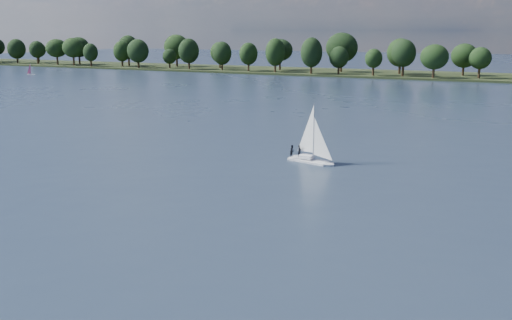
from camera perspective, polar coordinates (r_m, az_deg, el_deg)
The scene contains 6 objects.
ground at distance 119.48m, azimuth 17.75°, elevation 3.87°, with size 700.00×700.00×0.00m, color #233342.
far_shore at distance 230.40m, azimuth 21.59°, elevation 7.63°, with size 660.00×40.00×1.50m, color black.
sailboat at distance 76.70m, azimuth 5.33°, elevation 1.48°, with size 6.59×3.32×8.35m.
dinghy_pink at distance 246.39m, azimuth -21.58°, elevation 8.18°, with size 3.23×2.34×4.81m.
pontoon at distance 299.10m, azimuth -19.65°, elevation 8.78°, with size 4.00×2.00×0.50m, color #595C5E.
treeline at distance 226.85m, azimuth 19.41°, elevation 9.79°, with size 563.05×73.75×18.16m.
Camera 1 is at (15.02, -17.25, 17.37)m, focal length 40.00 mm.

